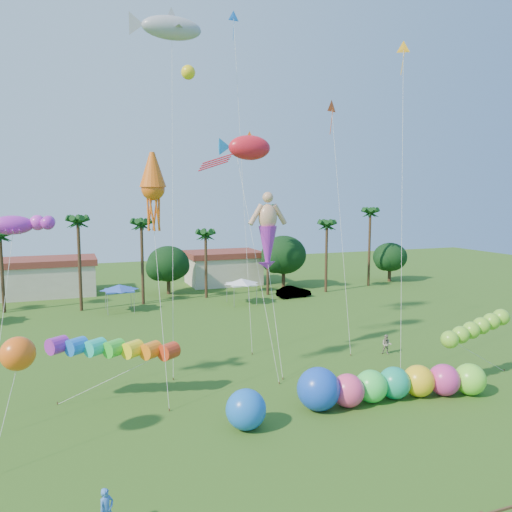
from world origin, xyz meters
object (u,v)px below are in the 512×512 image
object	(u,v)px
spectator_b	(387,345)
caterpillar_inflatable	(386,385)
car_b	(294,292)
blue_ball	(246,409)
spectator_a	(106,510)

from	to	relation	value
spectator_b	caterpillar_inflatable	xyz separation A→B (m)	(-5.64, -7.90, 0.28)
car_b	blue_ball	world-z (taller)	blue_ball
spectator_b	blue_ball	distance (m)	17.21
spectator_a	spectator_b	distance (m)	27.06
spectator_a	spectator_b	world-z (taller)	spectator_a
car_b	spectator_a	world-z (taller)	spectator_a
car_b	blue_ball	distance (m)	36.39
car_b	caterpillar_inflatable	bearing A→B (deg)	159.81
blue_ball	car_b	bearing A→B (deg)	60.83
blue_ball	caterpillar_inflatable	bearing A→B (deg)	2.48
blue_ball	spectator_b	bearing A→B (deg)	28.87
car_b	spectator_a	xyz separation A→B (m)	(-25.55, -37.90, 0.15)
caterpillar_inflatable	spectator_a	bearing A→B (deg)	-152.45
spectator_a	blue_ball	distance (m)	9.94
spectator_b	caterpillar_inflatable	size ratio (longest dim) A/B	0.13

